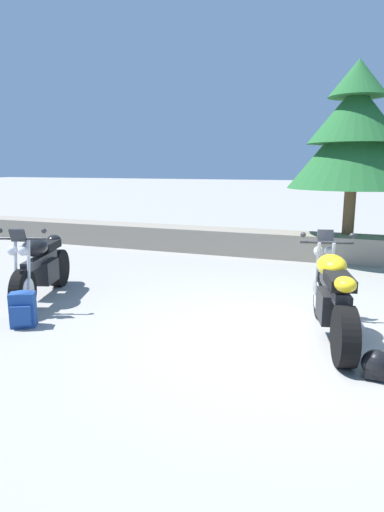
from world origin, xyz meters
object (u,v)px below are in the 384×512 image
(rider_backpack, at_px, (23,308))
(rider_helmet, at_px, (376,365))
(motorcycle_yellow_centre, at_px, (333,298))
(motorcycle_black_near_left, at_px, (41,268))
(pine_tree_far_left, at_px, (355,135))

(rider_backpack, bearing_deg, rider_helmet, 1.36)
(motorcycle_yellow_centre, relative_size, rider_backpack, 4.34)
(motorcycle_black_near_left, height_order, pine_tree_far_left, pine_tree_far_left)
(rider_helmet, bearing_deg, pine_tree_far_left, 94.55)
(motorcycle_yellow_centre, bearing_deg, motorcycle_black_near_left, 179.37)
(motorcycle_black_near_left, height_order, rider_backpack, motorcycle_black_near_left)
(motorcycle_black_near_left, relative_size, motorcycle_yellow_centre, 0.98)
(motorcycle_yellow_centre, relative_size, rider_helmet, 7.29)
(rider_backpack, distance_m, pine_tree_far_left, 7.23)
(rider_helmet, distance_m, pine_tree_far_left, 6.22)
(motorcycle_black_near_left, height_order, rider_helmet, motorcycle_black_near_left)
(rider_helmet, bearing_deg, motorcycle_yellow_centre, 117.42)
(motorcycle_yellow_centre, height_order, pine_tree_far_left, pine_tree_far_left)
(motorcycle_yellow_centre, distance_m, rider_helmet, 1.08)
(rider_helmet, relative_size, pine_tree_far_left, 0.08)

